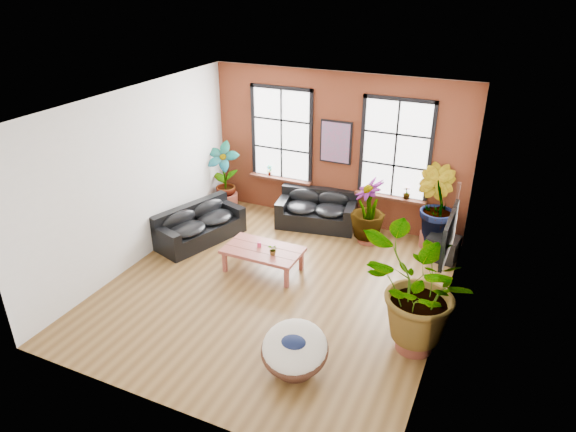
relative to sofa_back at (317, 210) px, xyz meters
name	(u,v)px	position (x,y,z in m)	size (l,w,h in m)	color
room	(277,201)	(0.26, -2.66, 1.37)	(6.04, 6.54, 3.54)	brown
sofa_back	(317,210)	(0.00, 0.00, 0.00)	(1.92, 1.17, 0.83)	black
sofa_left	(199,225)	(-2.10, -1.77, -0.02)	(1.41, 2.15, 0.79)	black
coffee_table	(263,251)	(-0.22, -2.34, 0.06)	(1.53, 0.88, 0.59)	brown
papasan_chair	(295,350)	(1.49, -4.67, 0.02)	(1.18, 1.19, 0.76)	#4B291A
poster	(336,142)	(0.26, 0.37, 1.58)	(0.74, 0.06, 0.98)	black
tv_wall_unit	(450,232)	(3.19, -2.21, 1.17)	(0.13, 1.86, 1.20)	black
media_box	(443,248)	(2.94, -0.39, -0.12)	(0.68, 0.60, 0.51)	black
pot_back_left	(227,201)	(-2.39, -0.09, -0.17)	(0.73, 0.73, 0.41)	brown
pot_back_right	(430,239)	(2.62, 0.05, -0.20)	(0.55, 0.55, 0.34)	brown
pot_right_wall	(414,337)	(3.01, -3.43, -0.16)	(0.68, 0.68, 0.42)	brown
pot_mid	(368,235)	(1.34, -0.31, -0.21)	(0.59, 0.59, 0.33)	brown
floor_plant_back_left	(224,174)	(-2.42, -0.12, 0.56)	(0.82, 0.56, 1.56)	#195015
floor_plant_back_right	(435,205)	(2.62, 0.08, 0.61)	(0.91, 0.73, 1.66)	#195015
floor_plant_right_wall	(418,292)	(2.97, -3.44, 0.70)	(1.64, 1.42, 1.82)	#195015
floor_plant_mid	(368,209)	(1.30, -0.34, 0.43)	(0.75, 0.75, 1.34)	#195015
table_plant	(273,250)	(0.06, -2.46, 0.23)	(0.20, 0.17, 0.22)	#195015
sill_plant_left	(269,170)	(-1.39, 0.32, 0.66)	(0.14, 0.10, 0.27)	#195015
sill_plant_right	(407,193)	(1.96, 0.32, 0.66)	(0.15, 0.15, 0.27)	#195015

